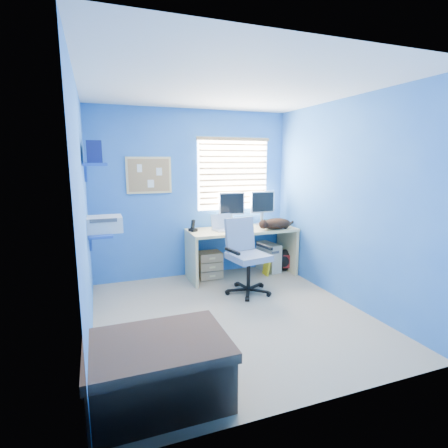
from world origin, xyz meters
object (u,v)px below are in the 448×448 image
object	(u,v)px
laptop	(225,223)
office_chair	(246,265)
tower_pc	(269,257)
desk	(242,252)
cat	(276,224)

from	to	relation	value
laptop	office_chair	size ratio (longest dim) A/B	0.33
laptop	tower_pc	xyz separation A→B (m)	(0.80, 0.11, -0.62)
desk	office_chair	bearing A→B (deg)	-107.73
office_chair	cat	bearing A→B (deg)	33.01
desk	tower_pc	size ratio (longest dim) A/B	3.63
office_chair	laptop	bearing A→B (deg)	97.01
laptop	tower_pc	bearing A→B (deg)	-1.33
laptop	cat	size ratio (longest dim) A/B	0.71
desk	office_chair	size ratio (longest dim) A/B	1.64
desk	cat	distance (m)	0.69
tower_pc	office_chair	size ratio (longest dim) A/B	0.45
laptop	cat	bearing A→B (deg)	-22.79
desk	tower_pc	distance (m)	0.54
tower_pc	office_chair	xyz separation A→B (m)	(-0.72, -0.74, 0.15)
tower_pc	office_chair	bearing A→B (deg)	-143.88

